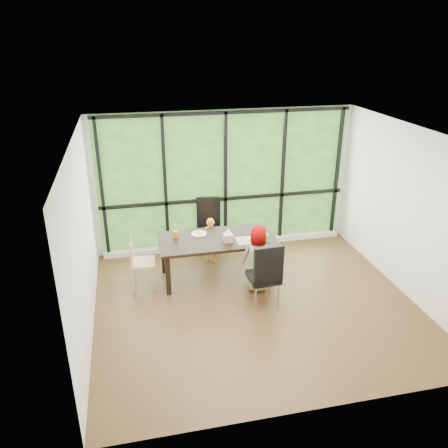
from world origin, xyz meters
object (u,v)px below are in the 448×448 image
(chair_window_leather, at_px, (209,227))
(orange_cup, at_px, (176,234))
(chair_end_beech, at_px, (143,263))
(plate_far, at_px, (199,234))
(tissue_box, at_px, (228,238))
(chair_interior_leather, at_px, (264,273))
(child_toddler, at_px, (211,241))
(dining_table, at_px, (217,258))
(child_older, at_px, (259,259))
(green_cup, at_px, (266,238))
(plate_near, at_px, (251,241))

(chair_window_leather, distance_m, orange_cup, 1.10)
(chair_end_beech, height_order, plate_far, chair_end_beech)
(chair_window_leather, distance_m, tissue_box, 1.16)
(chair_window_leather, bearing_deg, chair_interior_leather, -66.70)
(chair_interior_leather, relative_size, chair_end_beech, 1.20)
(chair_window_leather, xyz_separation_m, child_toddler, (-0.04, -0.39, -0.10))
(child_toddler, xyz_separation_m, orange_cup, (-0.68, -0.40, 0.38))
(dining_table, xyz_separation_m, orange_cup, (-0.68, 0.18, 0.44))
(chair_end_beech, xyz_separation_m, plate_far, (1.00, 0.28, 0.31))
(child_older, bearing_deg, green_cup, -118.52)
(plate_far, height_order, plate_near, plate_far)
(dining_table, xyz_separation_m, chair_window_leather, (0.04, 0.97, 0.17))
(child_older, distance_m, plate_near, 0.37)
(green_cup, height_order, tissue_box, tissue_box)
(orange_cup, distance_m, green_cup, 1.55)
(chair_interior_leather, relative_size, child_older, 0.95)
(orange_cup, bearing_deg, chair_end_beech, -159.83)
(chair_interior_leather, height_order, plate_far, chair_interior_leather)
(chair_end_beech, distance_m, tissue_box, 1.48)
(plate_far, bearing_deg, chair_window_leather, 66.80)
(chair_window_leather, relative_size, green_cup, 8.83)
(dining_table, relative_size, child_older, 1.75)
(chair_end_beech, bearing_deg, tissue_box, -91.43)
(chair_end_beech, bearing_deg, child_older, -101.83)
(child_older, relative_size, plate_far, 4.26)
(chair_window_leather, relative_size, child_toddler, 1.24)
(chair_window_leather, bearing_deg, chair_end_beech, -134.08)
(dining_table, bearing_deg, green_cup, -20.01)
(chair_interior_leather, relative_size, plate_near, 4.99)
(chair_window_leather, distance_m, chair_end_beech, 1.66)
(plate_near, bearing_deg, chair_end_beech, 174.16)
(child_toddler, height_order, plate_near, child_toddler)
(orange_cup, bearing_deg, plate_near, -18.17)
(orange_cup, bearing_deg, green_cup, -17.49)
(child_older, height_order, plate_far, child_older)
(green_cup, bearing_deg, chair_interior_leather, -110.12)
(child_older, relative_size, plate_near, 5.25)
(chair_end_beech, distance_m, child_toddler, 1.42)
(plate_far, relative_size, plate_near, 1.23)
(child_toddler, xyz_separation_m, child_older, (0.59, -1.12, 0.13))
(dining_table, bearing_deg, child_toddler, 90.00)
(child_toddler, relative_size, plate_far, 3.27)
(plate_far, bearing_deg, plate_near, -29.63)
(child_older, xyz_separation_m, plate_far, (-0.86, 0.78, 0.19))
(chair_interior_leather, relative_size, tissue_box, 7.08)
(chair_window_leather, bearing_deg, child_older, -61.46)
(child_older, xyz_separation_m, orange_cup, (-1.27, 0.72, 0.24))
(child_toddler, xyz_separation_m, tissue_box, (0.16, -0.73, 0.38))
(chair_window_leather, bearing_deg, plate_near, -58.70)
(green_cup, bearing_deg, chair_end_beech, 173.15)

